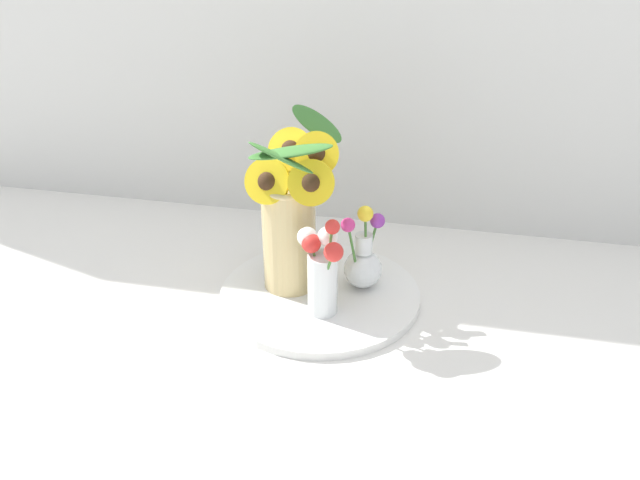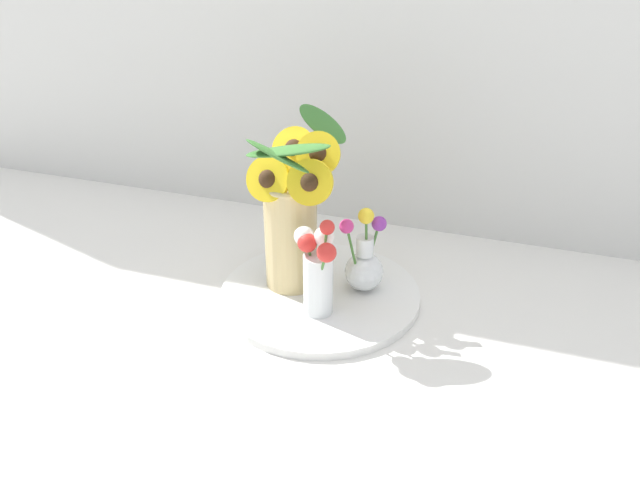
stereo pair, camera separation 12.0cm
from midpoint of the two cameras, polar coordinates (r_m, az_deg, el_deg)
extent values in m
plane|color=silver|center=(1.24, -3.70, -6.32)|extent=(6.00, 6.00, 0.00)
cylinder|color=white|center=(1.26, -2.73, -5.07)|extent=(0.40, 0.40, 0.02)
cylinder|color=#D1B77A|center=(1.23, -5.64, 0.09)|extent=(0.11, 0.11, 0.21)
torus|color=#D1B77A|center=(1.19, -5.88, 4.77)|extent=(0.11, 0.11, 0.01)
cylinder|color=#427533|center=(1.23, -5.24, 3.32)|extent=(0.02, 0.01, 0.22)
cylinder|color=yellow|center=(1.19, -5.65, 8.17)|extent=(0.09, 0.06, 0.08)
sphere|color=#382314|center=(1.19, -5.65, 8.17)|extent=(0.04, 0.04, 0.04)
cylinder|color=#427533|center=(1.24, -5.16, 2.57)|extent=(0.06, 0.05, 0.21)
cylinder|color=yellow|center=(1.21, -3.73, 7.58)|extent=(0.08, 0.05, 0.07)
sphere|color=#382314|center=(1.21, -3.73, 7.58)|extent=(0.03, 0.03, 0.03)
cylinder|color=#427533|center=(1.25, -5.44, 2.31)|extent=(0.01, 0.05, 0.23)
cylinder|color=yellow|center=(1.22, -5.23, 7.61)|extent=(0.07, 0.05, 0.06)
sphere|color=#382314|center=(1.22, -5.23, 7.61)|extent=(0.03, 0.03, 0.03)
cylinder|color=#427533|center=(1.21, -6.43, 1.03)|extent=(0.04, 0.04, 0.20)
cylinder|color=yellow|center=(1.16, -7.82, 5.27)|extent=(0.10, 0.05, 0.10)
sphere|color=#382314|center=(1.16, -7.82, 5.27)|extent=(0.04, 0.04, 0.04)
cylinder|color=#427533|center=(1.22, -4.91, 2.73)|extent=(0.08, 0.02, 0.23)
cylinder|color=yellow|center=(1.16, -3.43, 7.82)|extent=(0.10, 0.05, 0.10)
sphere|color=#382314|center=(1.16, -3.43, 7.82)|extent=(0.03, 0.03, 0.03)
cylinder|color=#427533|center=(1.20, -4.69, 1.25)|extent=(0.05, 0.05, 0.20)
cylinder|color=yellow|center=(1.13, -4.01, 5.19)|extent=(0.10, 0.04, 0.10)
sphere|color=#382314|center=(1.13, -4.01, 5.19)|extent=(0.04, 0.04, 0.04)
ellipsoid|color=#38702D|center=(1.22, -3.19, 10.53)|extent=(0.13, 0.10, 0.07)
ellipsoid|color=#38702D|center=(1.08, -6.80, 7.41)|extent=(0.13, 0.07, 0.08)
ellipsoid|color=#38702D|center=(1.09, -5.88, 7.97)|extent=(0.16, 0.12, 0.03)
cylinder|color=white|center=(1.17, -2.72, -4.12)|extent=(0.06, 0.06, 0.12)
cylinder|color=#427533|center=(1.14, -2.52, -3.37)|extent=(0.04, 0.03, 0.11)
sphere|color=red|center=(1.09, -1.90, -1.20)|extent=(0.04, 0.04, 0.04)
cylinder|color=#427533|center=(1.15, -3.13, -3.05)|extent=(0.03, 0.01, 0.11)
sphere|color=red|center=(1.13, -3.85, -0.38)|extent=(0.04, 0.04, 0.04)
cylinder|color=#427533|center=(1.16, -2.61, -2.66)|extent=(0.02, 0.01, 0.13)
sphere|color=white|center=(1.13, -2.33, 0.26)|extent=(0.04, 0.04, 0.04)
cylinder|color=#427533|center=(1.14, -2.29, -1.78)|extent=(0.02, 0.02, 0.14)
sphere|color=red|center=(1.10, -1.98, 1.13)|extent=(0.03, 0.03, 0.03)
cylinder|color=#427533|center=(1.17, -3.68, -2.68)|extent=(0.03, 0.01, 0.13)
sphere|color=white|center=(1.14, -4.33, 0.23)|extent=(0.04, 0.04, 0.04)
sphere|color=white|center=(1.26, 1.21, -2.75)|extent=(0.08, 0.08, 0.08)
cylinder|color=white|center=(1.23, 1.24, -0.41)|extent=(0.03, 0.03, 0.04)
cylinder|color=#427533|center=(1.22, 1.40, -0.50)|extent=(0.01, 0.01, 0.14)
sphere|color=yellow|center=(1.19, 1.29, 2.35)|extent=(0.03, 0.03, 0.03)
cylinder|color=#427533|center=(1.23, 1.94, -0.38)|extent=(0.02, 0.01, 0.10)
sphere|color=purple|center=(1.21, 2.46, 1.70)|extent=(0.03, 0.03, 0.03)
cylinder|color=#427533|center=(1.21, 0.24, -1.23)|extent=(0.02, 0.04, 0.13)
sphere|color=#C6337A|center=(1.16, -0.38, 1.32)|extent=(0.03, 0.03, 0.03)
camera|label=1|loc=(0.06, -92.86, -1.52)|focal=35.00mm
camera|label=2|loc=(0.06, 87.14, 1.52)|focal=35.00mm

